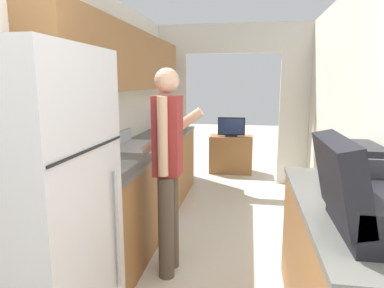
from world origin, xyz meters
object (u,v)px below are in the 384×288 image
Objects in this scene: suitcase at (367,201)px; television at (231,127)px; microwave at (353,163)px; tv_cabinet at (231,154)px; book_stack at (358,194)px; knife at (157,137)px; refrigerator at (33,220)px; person at (168,166)px; range_oven at (144,185)px.

suitcase is 1.22× the size of television.
tv_cabinet is (-1.02, 3.58, -0.72)m from microwave.
book_stack is 2.72m from knife.
television is at bearing 106.17° from microwave.
refrigerator is at bearing -103.90° from knife.
refrigerator is at bearing -100.27° from television.
tv_cabinet is at bearing 100.80° from suitcase.
microwave reaches higher than book_stack.
tv_cabinet is (0.34, 3.40, -0.60)m from person.
person is 2.28× the size of tv_cabinet.
microwave is 1.04× the size of television.
television is at bearing -4.39° from person.
range_oven is 2.61m from television.
book_stack is at bearing -39.86° from range_oven.
suitcase is at bearing -129.72° from person.
microwave is (1.37, -0.17, 0.12)m from person.
knife is at bearing 19.93° from person.
refrigerator is 2.07m from range_oven.
suitcase is 1.98× the size of book_stack.
range_oven is 1.82× the size of suitcase.
suitcase reaches higher than television.
refrigerator is 3.08× the size of suitcase.
person is 1.55m from knife.
knife is at bearing -113.79° from television.
range_oven is at bearing -105.70° from knife.
suitcase reaches higher than knife.
microwave is at bearing 26.99° from refrigerator.
suitcase is 0.77× the size of tv_cabinet.
tv_cabinet is at bearing 52.24° from knife.
suitcase is at bearing -49.12° from range_oven.
refrigerator is 1.04× the size of person.
microwave is (1.84, 0.93, 0.16)m from refrigerator.
knife is at bearing -113.32° from tv_cabinet.
book_stack is at bearing 77.26° from suitcase.
tv_cabinet is (-0.85, 4.44, -0.74)m from suitcase.
refrigerator reaches higher than person.
person is at bearing -61.20° from range_oven.
book_stack is at bearing -76.59° from tv_cabinet.
microwave is 0.43m from book_stack.
microwave is at bearing -95.81° from person.
refrigerator is 1.84m from book_stack.
microwave is at bearing 78.45° from suitcase.
person is at bearing -95.74° from tv_cabinet.
book_stack reaches higher than tv_cabinet.
range_oven is 3.60× the size of book_stack.
refrigerator is 2.37× the size of tv_cabinet.
knife reaches higher than tv_cabinet.
microwave is 3.79m from tv_cabinet.
refrigerator is 5.10× the size of knife.
television reaches higher than knife.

